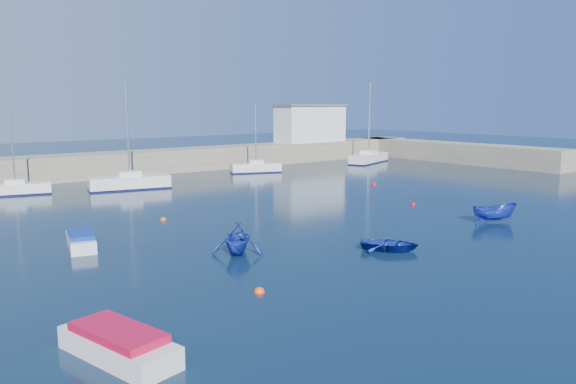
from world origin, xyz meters
TOP-DOWN VIEW (x-y plane):
  - ground at (0.00, 0.00)m, footprint 220.00×220.00m
  - back_wall at (0.00, 46.00)m, footprint 96.00×4.50m
  - right_arm at (44.00, 32.00)m, footprint 4.50×32.00m
  - harbor_office at (30.00, 46.00)m, footprint 10.00×4.00m
  - sailboat_5 at (-10.44, 38.58)m, footprint 5.98×3.03m
  - sailboat_6 at (-1.25, 35.52)m, footprint 7.58×3.61m
  - sailboat_7 at (15.43, 38.72)m, footprint 6.00×3.60m
  - sailboat_8 at (33.78, 38.21)m, footprint 8.51×4.99m
  - motorboat_0 at (-15.82, 2.03)m, footprint 2.50×4.68m
  - motorboat_1 at (-12.13, 16.57)m, footprint 2.15×3.94m
  - dinghy_center at (0.84, 5.55)m, footprint 3.73×3.86m
  - dinghy_left at (-6.00, 10.14)m, footprint 4.12×4.15m
  - dinghy_right at (12.05, 6.14)m, footprint 3.41×2.53m
  - buoy_0 at (-8.76, 4.33)m, footprint 0.46×0.46m
  - buoy_1 at (12.94, 13.74)m, footprint 0.40×0.40m
  - buoy_3 at (-5.20, 20.57)m, footprint 0.42×0.42m
  - buoy_4 at (18.61, 23.18)m, footprint 0.50×0.50m

SIDE VIEW (x-z plane):
  - ground at x=0.00m, z-range 0.00..0.00m
  - buoy_0 at x=-8.76m, z-range -0.23..0.23m
  - buoy_1 at x=12.94m, z-range -0.20..0.20m
  - buoy_3 at x=-5.20m, z-range -0.21..0.21m
  - buoy_4 at x=18.61m, z-range -0.25..0.25m
  - dinghy_center at x=0.84m, z-range 0.00..0.65m
  - motorboat_1 at x=-12.13m, z-range -0.03..0.89m
  - motorboat_0 at x=-15.82m, z-range -0.03..0.96m
  - sailboat_5 at x=-10.44m, z-range -3.25..4.37m
  - sailboat_7 at x=15.43m, z-range -3.27..4.46m
  - dinghy_right at x=12.05m, z-range 0.00..1.24m
  - sailboat_8 at x=33.78m, z-range -4.66..6.02m
  - sailboat_6 at x=-1.25m, z-range -4.13..5.50m
  - dinghy_left at x=-6.00m, z-range 0.00..1.66m
  - back_wall at x=0.00m, z-range 0.00..2.60m
  - right_arm at x=44.00m, z-range 0.00..2.60m
  - harbor_office at x=30.00m, z-range 2.60..7.60m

